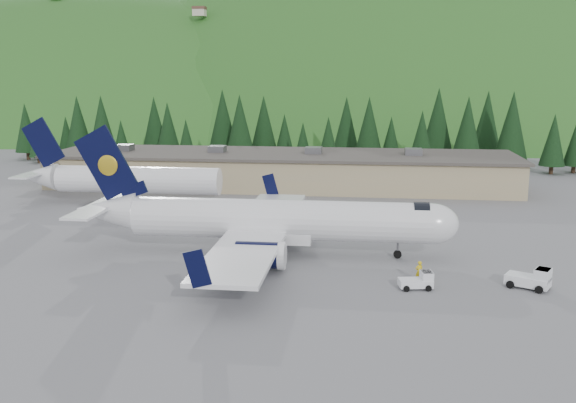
# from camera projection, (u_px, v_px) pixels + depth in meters

# --- Properties ---
(ground) EXTENTS (600.00, 600.00, 0.00)m
(ground) POSITION_uv_depth(u_px,v_px,m) (280.00, 254.00, 61.75)
(ground) COLOR slate
(airliner) EXTENTS (36.91, 34.58, 12.30)m
(airliner) POSITION_uv_depth(u_px,v_px,m) (269.00, 221.00, 61.24)
(airliner) COLOR white
(airliner) RESTS_ON ground
(second_airliner) EXTENTS (27.50, 11.00, 10.05)m
(second_airliner) POSITION_uv_depth(u_px,v_px,m) (117.00, 179.00, 85.49)
(second_airliner) COLOR white
(second_airliner) RESTS_ON ground
(baggage_tug_a) EXTENTS (2.86, 1.99, 1.42)m
(baggage_tug_a) POSITION_uv_depth(u_px,v_px,m) (419.00, 281.00, 51.79)
(baggage_tug_a) COLOR white
(baggage_tug_a) RESTS_ON ground
(baggage_tug_b) EXTENTS (3.77, 3.15, 1.80)m
(baggage_tug_b) POSITION_uv_depth(u_px,v_px,m) (532.00, 279.00, 51.76)
(baggage_tug_b) COLOR white
(baggage_tug_b) RESTS_ON ground
(terminal_building) EXTENTS (71.00, 17.00, 6.10)m
(terminal_building) POSITION_uv_depth(u_px,v_px,m) (281.00, 169.00, 98.82)
(terminal_building) COLOR tan
(terminal_building) RESTS_ON ground
(ramp_worker) EXTENTS (0.77, 0.63, 1.83)m
(ramp_worker) POSITION_uv_depth(u_px,v_px,m) (419.00, 272.00, 53.32)
(ramp_worker) COLOR yellow
(ramp_worker) RESTS_ON ground
(tree_line) EXTENTS (113.39, 18.13, 13.80)m
(tree_line) POSITION_uv_depth(u_px,v_px,m) (320.00, 127.00, 120.27)
(tree_line) COLOR black
(tree_line) RESTS_ON ground
(hills) EXTENTS (614.00, 330.00, 300.00)m
(hills) POSITION_uv_depth(u_px,v_px,m) (469.00, 312.00, 273.47)
(hills) COLOR #215318
(hills) RESTS_ON ground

